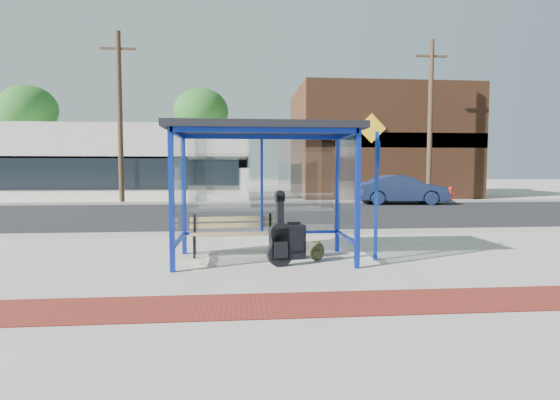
{
  "coord_description": "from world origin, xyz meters",
  "views": [
    {
      "loc": [
        -0.41,
        -7.74,
        1.64
      ],
      "look_at": [
        0.31,
        0.2,
        1.08
      ],
      "focal_mm": 28.0,
      "sensor_mm": 36.0,
      "label": 1
    }
  ],
  "objects": [
    {
      "name": "suitcase",
      "position": [
        0.55,
        0.11,
        0.32
      ],
      "size": [
        0.44,
        0.34,
        0.68
      ],
      "rotation": [
        0.0,
        0.0,
        0.24
      ],
      "color": "black",
      "rests_on": "ground"
    },
    {
      "name": "storefront_white",
      "position": [
        -9.0,
        17.99,
        2.0
      ],
      "size": [
        18.0,
        6.04,
        4.0
      ],
      "color": "silver",
      "rests_on": "ground"
    },
    {
      "name": "tree_mid",
      "position": [
        -3.0,
        22.0,
        5.45
      ],
      "size": [
        3.6,
        3.6,
        7.03
      ],
      "color": "#4C3826",
      "rests_on": "ground"
    },
    {
      "name": "storefront_brown",
      "position": [
        8.0,
        18.49,
        3.2
      ],
      "size": [
        10.0,
        7.08,
        6.4
      ],
      "color": "#59331E",
      "rests_on": "ground"
    },
    {
      "name": "street_asphalt",
      "position": [
        0.0,
        8.0,
        0.0
      ],
      "size": [
        60.0,
        10.0,
        0.0
      ],
      "primitive_type": "cube",
      "color": "black",
      "rests_on": "ground"
    },
    {
      "name": "tree_right",
      "position": [
        12.5,
        22.0,
        5.45
      ],
      "size": [
        3.6,
        3.6,
        7.03
      ],
      "color": "#4C3826",
      "rests_on": "ground"
    },
    {
      "name": "utility_pole_west",
      "position": [
        -6.0,
        13.4,
        4.11
      ],
      "size": [
        1.6,
        0.24,
        8.0
      ],
      "color": "#4C3826",
      "rests_on": "ground"
    },
    {
      "name": "bench",
      "position": [
        -0.56,
        0.61,
        0.44
      ],
      "size": [
        1.67,
        0.51,
        0.78
      ],
      "rotation": [
        0.0,
        0.0,
        0.07
      ],
      "color": "black",
      "rests_on": "ground"
    },
    {
      "name": "utility_pole_east",
      "position": [
        9.0,
        13.4,
        4.11
      ],
      "size": [
        1.6,
        0.24,
        8.0
      ],
      "color": "#4C3826",
      "rests_on": "ground"
    },
    {
      "name": "backpack",
      "position": [
        0.94,
        -0.09,
        0.17
      ],
      "size": [
        0.31,
        0.29,
        0.35
      ],
      "rotation": [
        0.0,
        0.0,
        -0.09
      ],
      "color": "#272916",
      "rests_on": "ground"
    },
    {
      "name": "parked_car",
      "position": [
        7.14,
        12.15,
        0.68
      ],
      "size": [
        4.27,
        1.83,
        1.37
      ],
      "primitive_type": "imported",
      "rotation": [
        0.0,
        0.0,
        1.48
      ],
      "color": "#192547",
      "rests_on": "ground"
    },
    {
      "name": "newspaper_c",
      "position": [
        0.2,
        0.4,
        0.0
      ],
      "size": [
        0.41,
        0.37,
        0.01
      ],
      "primitive_type": "cube",
      "rotation": [
        0.0,
        0.0,
        -0.39
      ],
      "color": "white",
      "rests_on": "ground"
    },
    {
      "name": "tree_left",
      "position": [
        -14.0,
        22.0,
        5.45
      ],
      "size": [
        3.6,
        3.6,
        7.03
      ],
      "color": "#4C3826",
      "rests_on": "ground"
    },
    {
      "name": "sign_post",
      "position": [
        2.01,
        -0.16,
        1.29
      ],
      "size": [
        0.13,
        0.28,
        2.3
      ],
      "rotation": [
        0.0,
        0.0,
        -0.29
      ],
      "color": "navy",
      "rests_on": "ground"
    },
    {
      "name": "far_sidewalk",
      "position": [
        0.0,
        15.0,
        0.0
      ],
      "size": [
        60.0,
        4.0,
        0.01
      ],
      "primitive_type": "cube",
      "color": "#B2ADA0",
      "rests_on": "ground"
    },
    {
      "name": "fire_hydrant",
      "position": [
        10.3,
        13.67,
        0.41
      ],
      "size": [
        0.35,
        0.23,
        0.76
      ],
      "rotation": [
        0.0,
        0.0,
        -0.25
      ],
      "color": "#AF160C",
      "rests_on": "ground"
    },
    {
      "name": "guitar_bag",
      "position": [
        0.24,
        -0.5,
        0.44
      ],
      "size": [
        0.46,
        0.23,
        1.21
      ],
      "rotation": [
        0.0,
        0.0,
        0.24
      ],
      "color": "black",
      "rests_on": "ground"
    },
    {
      "name": "newspaper_b",
      "position": [
        -1.13,
        -0.5,
        0.0
      ],
      "size": [
        0.42,
        0.44,
        0.01
      ],
      "primitive_type": "cube",
      "rotation": [
        0.0,
        0.0,
        0.95
      ],
      "color": "white",
      "rests_on": "ground"
    },
    {
      "name": "bus_shelter",
      "position": [
        0.0,
        0.07,
        2.07
      ],
      "size": [
        3.3,
        1.8,
        2.42
      ],
      "color": "#0E25A0",
      "rests_on": "ground"
    },
    {
      "name": "brick_paver_strip",
      "position": [
        0.0,
        -2.6,
        0.01
      ],
      "size": [
        60.0,
        1.0,
        0.01
      ],
      "primitive_type": "cube",
      "color": "maroon",
      "rests_on": "ground"
    },
    {
      "name": "curb_near",
      "position": [
        0.0,
        2.9,
        0.06
      ],
      "size": [
        60.0,
        0.25,
        0.12
      ],
      "primitive_type": "cube",
      "color": "gray",
      "rests_on": "ground"
    },
    {
      "name": "newspaper_a",
      "position": [
        -1.3,
        -0.09,
        0.0
      ],
      "size": [
        0.48,
        0.41,
        0.01
      ],
      "primitive_type": "cube",
      "rotation": [
        0.0,
        0.0,
        -0.18
      ],
      "color": "white",
      "rests_on": "ground"
    },
    {
      "name": "ground",
      "position": [
        0.0,
        0.0,
        0.0
      ],
      "size": [
        120.0,
        120.0,
        0.0
      ],
      "primitive_type": "plane",
      "color": "#B2ADA0",
      "rests_on": "ground"
    },
    {
      "name": "curb_far",
      "position": [
        0.0,
        13.1,
        0.06
      ],
      "size": [
        60.0,
        0.25,
        0.12
      ],
      "primitive_type": "cube",
      "color": "gray",
      "rests_on": "ground"
    }
  ]
}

